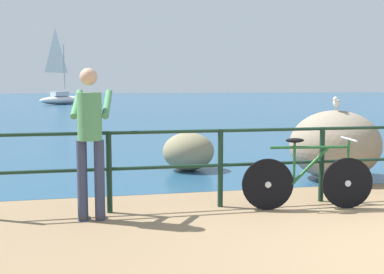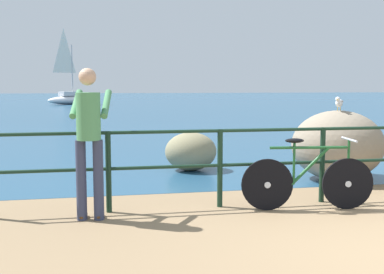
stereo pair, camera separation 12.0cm
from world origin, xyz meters
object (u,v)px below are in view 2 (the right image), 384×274
(bicycle, at_px, (308,180))
(sailboat, at_px, (70,96))
(person_at_railing, at_px, (89,136))
(breakwater_boulder_main, at_px, (338,145))
(breakwater_boulder_left, at_px, (191,151))
(seagull, at_px, (339,102))

(bicycle, relative_size, sailboat, 0.27)
(bicycle, xyz_separation_m, sailboat, (-5.04, 35.22, 0.32))
(person_at_railing, xyz_separation_m, breakwater_boulder_main, (4.04, 1.68, -0.41))
(sailboat, bearing_deg, bicycle, -121.86)
(breakwater_boulder_left, distance_m, sailboat, 32.42)
(person_at_railing, distance_m, sailboat, 35.22)
(breakwater_boulder_main, bearing_deg, bicycle, -127.05)
(breakwater_boulder_main, height_order, breakwater_boulder_left, breakwater_boulder_main)
(breakwater_boulder_left, bearing_deg, sailboat, 97.27)
(bicycle, distance_m, breakwater_boulder_main, 2.20)
(breakwater_boulder_left, bearing_deg, bicycle, -72.94)
(bicycle, distance_m, breakwater_boulder_left, 3.20)
(bicycle, relative_size, breakwater_boulder_main, 1.09)
(person_at_railing, bearing_deg, bicycle, -83.64)
(person_at_railing, height_order, breakwater_boulder_main, person_at_railing)
(bicycle, distance_m, person_at_railing, 2.78)
(bicycle, bearing_deg, breakwater_boulder_left, 114.70)
(person_at_railing, relative_size, sailboat, 0.29)
(breakwater_boulder_main, bearing_deg, breakwater_boulder_left, 149.94)
(seagull, bearing_deg, breakwater_boulder_main, -168.12)
(breakwater_boulder_left, xyz_separation_m, seagull, (2.23, -1.38, 0.95))
(person_at_railing, height_order, breakwater_boulder_left, person_at_railing)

